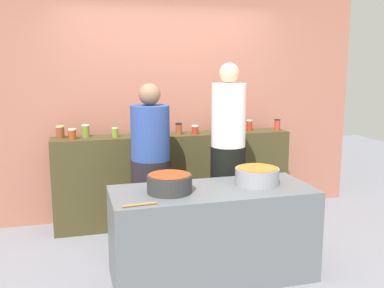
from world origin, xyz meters
The scene contains 23 objects.
ground centered at (0.00, 0.00, 0.00)m, with size 12.00×12.00×0.00m, color gray.
storefront_wall centered at (0.00, 1.45, 1.50)m, with size 4.80×0.12×3.00m, color #A56250.
display_shelf centered at (0.00, 1.10, 0.52)m, with size 2.70×0.36×1.03m, color #3F381D.
prep_table centered at (0.00, -0.30, 0.39)m, with size 1.70×0.70×0.78m, color #5A5E63.
preserve_jar_0 centered at (-1.24, 1.16, 1.10)m, with size 0.09×0.09×0.13m.
preserve_jar_1 centered at (-1.11, 1.04, 1.09)m, with size 0.08×0.08×0.11m.
preserve_jar_2 centered at (-0.97, 1.16, 1.10)m, with size 0.08×0.08×0.13m.
preserve_jar_3 centered at (-0.67, 1.07, 1.08)m, with size 0.07×0.07×0.11m.
preserve_jar_4 centered at (-0.43, 1.11, 1.10)m, with size 0.09×0.09×0.13m.
preserve_jar_5 centered at (-0.28, 1.12, 1.10)m, with size 0.09×0.09×0.13m.
preserve_jar_6 centered at (-0.15, 1.16, 1.09)m, with size 0.09×0.09×0.13m.
preserve_jar_7 centered at (0.04, 1.06, 1.10)m, with size 0.08×0.08×0.13m.
preserve_jar_8 centered at (0.23, 1.03, 1.08)m, with size 0.08×0.08×0.10m.
preserve_jar_9 centered at (0.48, 1.04, 1.09)m, with size 0.08×0.08×0.11m.
preserve_jar_10 centered at (0.59, 1.15, 1.10)m, with size 0.07×0.07×0.13m.
preserve_jar_11 centered at (0.78, 1.05, 1.09)m, with size 0.08×0.08×0.12m.
preserve_jar_12 centered at (0.92, 1.12, 1.10)m, with size 0.07×0.07×0.13m.
preserve_jar_13 centered at (1.27, 1.09, 1.10)m, with size 0.07×0.07×0.13m.
cooking_pot_left centered at (-0.37, -0.30, 0.86)m, with size 0.37×0.37×0.15m.
cooking_pot_center centered at (0.42, -0.26, 0.86)m, with size 0.38×0.38×0.15m.
wooden_spoon centered at (-0.66, -0.58, 0.79)m, with size 0.02×0.02×0.25m, color #9E703D.
cook_with_tongs centered at (-0.37, 0.55, 0.73)m, with size 0.40×0.40×1.63m.
cook_in_cap centered at (0.37, 0.35, 0.83)m, with size 0.35×0.35×1.82m.
Camera 1 is at (-1.10, -3.62, 1.81)m, focal length 40.59 mm.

